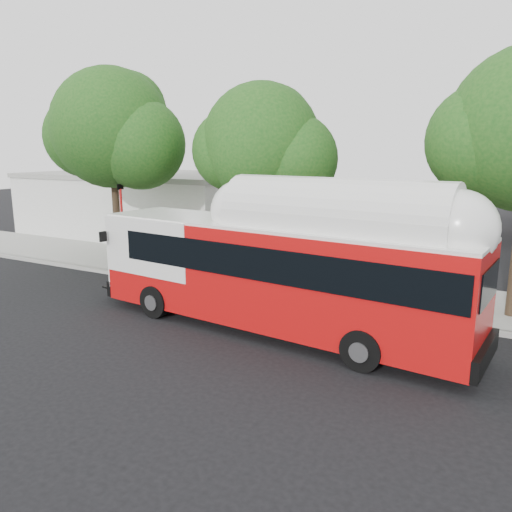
# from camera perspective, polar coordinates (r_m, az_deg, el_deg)

# --- Properties ---
(ground) EXTENTS (120.00, 120.00, 0.00)m
(ground) POSITION_cam_1_polar(r_m,az_deg,el_deg) (16.99, -6.03, -8.06)
(ground) COLOR black
(ground) RESTS_ON ground
(sidewalk) EXTENTS (60.00, 5.00, 0.15)m
(sidewalk) POSITION_cam_1_polar(r_m,az_deg,el_deg) (22.36, 3.45, -2.85)
(sidewalk) COLOR gray
(sidewalk) RESTS_ON ground
(curb_strip) EXTENTS (60.00, 0.30, 0.15)m
(curb_strip) POSITION_cam_1_polar(r_m,az_deg,el_deg) (20.12, 0.29, -4.53)
(curb_strip) COLOR gray
(curb_strip) RESTS_ON ground
(red_curb_segment) EXTENTS (10.00, 0.32, 0.16)m
(red_curb_segment) POSITION_cam_1_polar(r_m,az_deg,el_deg) (21.65, -6.73, -3.40)
(red_curb_segment) COLOR maroon
(red_curb_segment) RESTS_ON ground
(street_tree_left) EXTENTS (6.67, 5.80, 9.74)m
(street_tree_left) POSITION_cam_1_polar(r_m,az_deg,el_deg) (25.69, -15.30, 13.41)
(street_tree_left) COLOR #2D2116
(street_tree_left) RESTS_ON ground
(street_tree_mid) EXTENTS (5.75, 5.00, 8.62)m
(street_tree_mid) POSITION_cam_1_polar(r_m,az_deg,el_deg) (21.47, 1.67, 12.29)
(street_tree_mid) COLOR #2D2116
(street_tree_mid) RESTS_ON ground
(low_commercial_bldg) EXTENTS (16.20, 10.20, 4.25)m
(low_commercial_bldg) POSITION_cam_1_polar(r_m,az_deg,el_deg) (35.80, -11.93, 5.94)
(low_commercial_bldg) COLOR silver
(low_commercial_bldg) RESTS_ON ground
(transit_bus) EXTENTS (13.87, 4.00, 4.05)m
(transit_bus) POSITION_cam_1_polar(r_m,az_deg,el_deg) (16.02, 2.29, -2.15)
(transit_bus) COLOR #BC0D0D
(transit_bus) RESTS_ON ground
(signal_pole) EXTENTS (0.12, 0.40, 4.22)m
(signal_pole) POSITION_cam_1_polar(r_m,az_deg,el_deg) (24.87, -15.01, 3.21)
(signal_pole) COLOR red
(signal_pole) RESTS_ON ground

